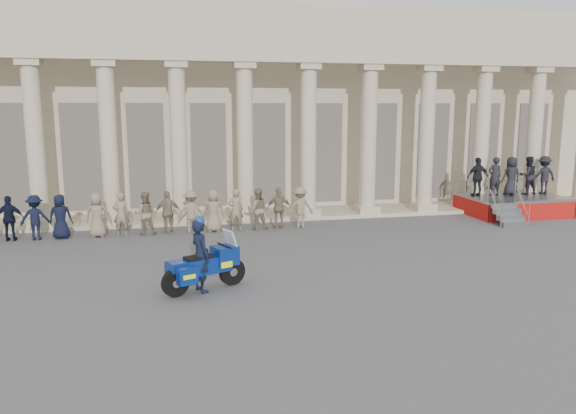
{
  "coord_description": "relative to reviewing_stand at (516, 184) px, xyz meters",
  "views": [
    {
      "loc": [
        -1.74,
        -14.29,
        4.62
      ],
      "look_at": [
        1.78,
        2.09,
        1.6
      ],
      "focal_mm": 35.0,
      "sensor_mm": 36.0,
      "label": 1
    }
  ],
  "objects": [
    {
      "name": "officer_rank",
      "position": [
        -18.99,
        -0.75,
        -0.54
      ],
      "size": [
        19.57,
        0.6,
        1.58
      ],
      "color": "black",
      "rests_on": "ground"
    },
    {
      "name": "rider",
      "position": [
        -13.93,
        -7.58,
        -0.37
      ],
      "size": [
        0.68,
        0.8,
        1.95
      ],
      "rotation": [
        0.0,
        0.0,
        1.98
      ],
      "color": "black",
      "rests_on": "ground"
    },
    {
      "name": "motorcycle",
      "position": [
        -13.82,
        -7.53,
        -0.69
      ],
      "size": [
        2.17,
        1.38,
        1.48
      ],
      "rotation": [
        0.0,
        0.0,
        0.41
      ],
      "color": "black",
      "rests_on": "ground"
    },
    {
      "name": "reviewing_stand",
      "position": [
        0.0,
        0.0,
        0.0
      ],
      "size": [
        4.22,
        3.92,
        2.48
      ],
      "color": "gray",
      "rests_on": "ground"
    },
    {
      "name": "building",
      "position": [
        -12.91,
        7.69,
        3.19
      ],
      "size": [
        40.0,
        12.5,
        9.0
      ],
      "color": "tan",
      "rests_on": "ground"
    },
    {
      "name": "ground",
      "position": [
        -12.91,
        -7.05,
        -1.33
      ],
      "size": [
        90.0,
        90.0,
        0.0
      ],
      "primitive_type": "plane",
      "color": "#474749",
      "rests_on": "ground"
    }
  ]
}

